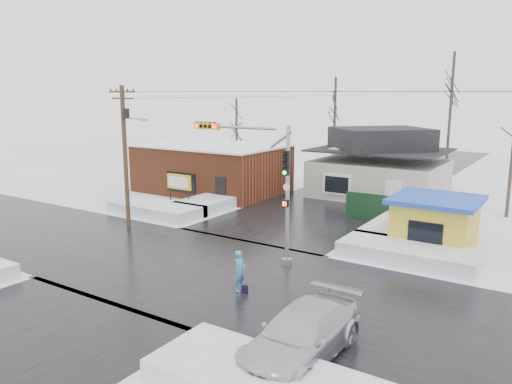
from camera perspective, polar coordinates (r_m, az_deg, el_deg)
The scene contains 21 objects.
ground at distance 25.49m, azimuth -7.82°, elevation -8.41°, with size 120.00×120.00×0.00m, color white.
road_ns at distance 25.49m, azimuth -7.82°, elevation -8.39°, with size 10.00×120.00×0.02m, color black.
road_ew at distance 25.49m, azimuth -7.82°, elevation -8.39°, with size 120.00×10.00×0.02m, color black.
snowbank_nw at distance 36.21m, azimuth -11.36°, elevation -1.93°, with size 7.00×3.00×0.80m, color white.
snowbank_ne at distance 27.19m, azimuth 17.09°, elevation -6.67°, with size 7.00×3.00×0.80m, color white.
snowbank_se at distance 15.36m, azimuth 1.06°, elevation -21.00°, with size 7.00×3.00×0.70m, color white.
snowbank_nside_w at distance 38.61m, azimuth -4.03°, elevation -0.91°, with size 3.00×8.00×0.80m, color white.
snowbank_nside_e at distance 32.34m, azimuth 16.19°, elevation -3.76°, with size 3.00×8.00×0.80m, color white.
traffic_signal at distance 25.24m, azimuth 0.52°, elevation 2.15°, with size 6.05×0.68×7.00m.
utility_pole at distance 32.27m, azimuth -14.67°, elevation 4.82°, with size 3.15×0.44×9.00m.
brick_building at distance 43.83m, azimuth -5.07°, elevation 2.76°, with size 12.20×8.20×4.12m.
marquee_sign at distance 37.68m, azimuth -8.79°, elevation 1.03°, with size 2.20×0.21×2.55m.
house at distance 42.76m, azimuth 13.95°, elevation 2.99°, with size 10.40×8.40×5.76m.
kiosk at distance 29.58m, azimuth 19.78°, elevation -3.25°, with size 4.60×4.60×2.88m.
fence at distance 34.22m, azimuth 16.44°, elevation -2.09°, with size 8.00×0.12×1.80m, color black.
tree_far_left at distance 48.29m, azimuth 9.04°, elevation 10.46°, with size 3.00×3.00×10.00m.
tree_far_mid at distance 47.07m, azimuth 21.55°, elevation 11.74°, with size 3.00×3.00×12.00m.
tree_far_west at distance 51.60m, azimuth -2.24°, elevation 8.87°, with size 3.00×3.00×8.00m.
pedestrian at distance 22.02m, azimuth -1.84°, elevation -9.03°, with size 0.66×0.43×1.81m, color #4388BD.
car at distance 16.90m, azimuth 5.23°, elevation -15.97°, with size 2.32×5.71×1.66m, color silver.
shopping_bag at distance 22.01m, azimuth -1.30°, elevation -11.08°, with size 0.28×0.12×0.35m, color black.
Camera 1 is at (15.89, -18.00, 8.56)m, focal length 35.00 mm.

